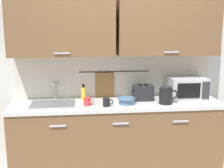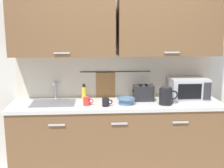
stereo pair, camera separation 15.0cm
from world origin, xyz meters
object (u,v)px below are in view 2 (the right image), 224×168
Objects in this scene: electric_kettle at (166,96)px; mug_near_sink at (106,102)px; mug_by_kettle at (87,101)px; toaster at (143,93)px; mixing_bowl at (126,100)px; dish_soap_bottle at (84,93)px; microwave at (188,88)px.

electric_kettle is 0.71m from mug_near_sink.
toaster is at bearing 14.44° from mug_by_kettle.
mug_by_kettle is (-0.22, 0.06, 0.00)m from mug_near_sink.
toaster is (0.47, 0.24, 0.05)m from mug_near_sink.
mug_near_sink is 0.47× the size of toaster.
mug_near_sink is 0.25m from mixing_bowl.
dish_soap_bottle is at bearing 98.53° from mug_by_kettle.
electric_kettle is 1.89× the size of mug_near_sink.
microwave is at bearing 9.48° from mug_by_kettle.
toaster reaches higher than mug_by_kettle.
mug_near_sink is at bearing -165.59° from microwave.
microwave is at bearing 13.84° from mixing_bowl.
mug_by_kettle reaches higher than mixing_bowl.
toaster is (-0.57, -0.03, -0.04)m from microwave.
toaster reaches higher than mug_near_sink.
mug_by_kettle is (0.04, -0.27, -0.04)m from dish_soap_bottle.
toaster is 0.71m from mug_by_kettle.
dish_soap_bottle is 0.56m from mixing_bowl.
mug_near_sink is 0.53m from toaster.
mug_by_kettle is at bearing -170.52° from microwave.
microwave is 1.08m from mug_near_sink.
microwave is at bearing 34.91° from electric_kettle.
microwave is 0.57m from toaster.
dish_soap_bottle is (-0.96, 0.29, -0.01)m from electric_kettle.
mug_near_sink is at bearing -177.42° from electric_kettle.
dish_soap_bottle is 0.92× the size of mixing_bowl.
electric_kettle is 1.89× the size of mug_by_kettle.
mug_by_kettle is (-0.92, 0.03, -0.05)m from electric_kettle.
toaster is at bearing 26.43° from mug_near_sink.
microwave is 1.30m from dish_soap_bottle.
dish_soap_bottle is 1.63× the size of mug_by_kettle.
dish_soap_bottle is at bearing 163.02° from electric_kettle.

